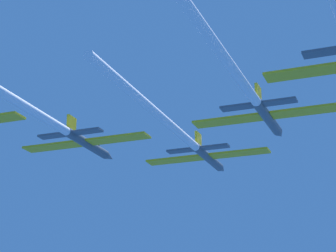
# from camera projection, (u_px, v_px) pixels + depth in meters

# --- Properties ---
(jet_lead) EXTENTS (16.61, 41.58, 2.75)m
(jet_lead) POSITION_uv_depth(u_px,v_px,m) (182.00, 135.00, 79.64)
(jet_lead) COLOR #4C5660
(jet_left_wing) EXTENTS (16.61, 39.28, 2.75)m
(jet_left_wing) POSITION_uv_depth(u_px,v_px,m) (49.00, 120.00, 74.31)
(jet_left_wing) COLOR #4C5660
(jet_right_wing) EXTENTS (16.61, 41.07, 2.75)m
(jet_right_wing) POSITION_uv_depth(u_px,v_px,m) (244.00, 85.00, 65.17)
(jet_right_wing) COLOR #4C5660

